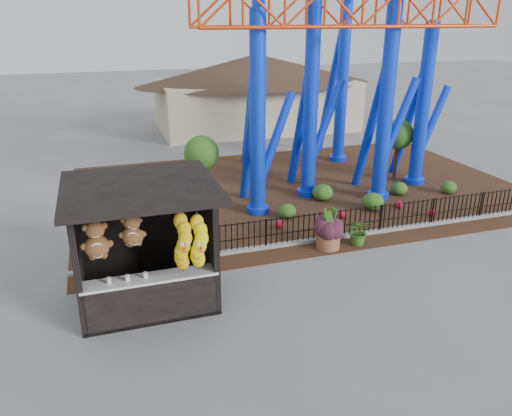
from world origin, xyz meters
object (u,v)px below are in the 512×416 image
object	(u,v)px
prize_booth	(145,248)
roller_coaster	(330,24)
terracotta_planter	(328,240)
potted_plant	(359,231)

from	to	relation	value
prize_booth	roller_coaster	xyz separation A→B (m)	(8.12, 7.33, 4.91)
terracotta_planter	potted_plant	bearing A→B (deg)	-3.85
prize_booth	potted_plant	world-z (taller)	prize_booth
roller_coaster	terracotta_planter	size ratio (longest dim) A/B	14.83
prize_booth	roller_coaster	bearing A→B (deg)	42.09
potted_plant	prize_booth	bearing A→B (deg)	-146.89
roller_coaster	terracotta_planter	xyz separation A→B (m)	(-2.48, -5.75, -6.16)
terracotta_planter	prize_booth	bearing A→B (deg)	-164.38
terracotta_planter	roller_coaster	bearing A→B (deg)	66.71
prize_booth	roller_coaster	size ratio (longest dim) A/B	0.32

